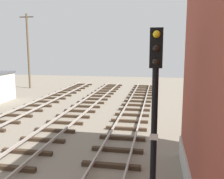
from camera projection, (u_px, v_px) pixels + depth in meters
The scene contains 2 objects.
signal_mast at pixel (155, 101), 7.25m from camera, with size 0.36×0.40×5.47m.
utility_pole_far at pixel (28, 50), 31.48m from camera, with size 1.80×0.24×9.14m.
Camera 1 is at (3.27, -4.77, 4.90)m, focal length 40.81 mm.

